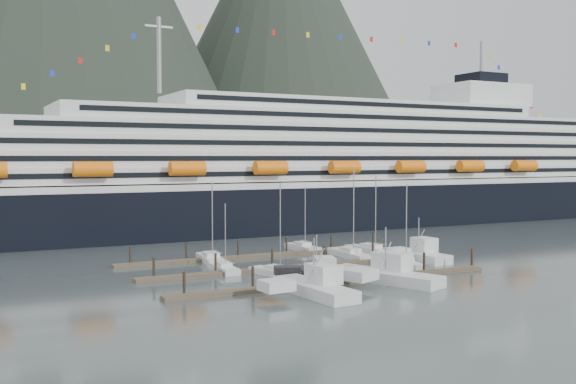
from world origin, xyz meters
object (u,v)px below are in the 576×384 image
at_px(sailboat_g, 371,250).
at_px(trawler_e, 418,255).
at_px(sailboat_c, 224,269).
at_px(trawler_b, 316,275).
at_px(sailboat_d, 350,255).
at_px(sailboat_e, 211,260).
at_px(sailboat_h, 404,264).
at_px(cruise_ship, 322,176).
at_px(sailboat_b, 276,273).
at_px(trawler_c, 385,275).
at_px(trawler_a, 313,287).
at_px(sailboat_f, 303,248).

height_order(sailboat_g, trawler_e, sailboat_g).
bearing_deg(sailboat_c, trawler_e, -96.02).
distance_m(trawler_b, trawler_e, 25.01).
bearing_deg(trawler_e, sailboat_c, 78.20).
bearing_deg(sailboat_d, sailboat_e, 80.10).
relative_size(sailboat_e, sailboat_h, 1.02).
relative_size(cruise_ship, sailboat_c, 20.16).
bearing_deg(sailboat_g, trawler_e, 176.48).
bearing_deg(trawler_b, cruise_ship, -12.02).
bearing_deg(sailboat_c, sailboat_g, -76.13).
bearing_deg(sailboat_c, sailboat_d, -79.84).
xyz_separation_m(sailboat_e, sailboat_g, (28.65, -2.69, -0.00)).
height_order(sailboat_b, sailboat_c, sailboat_b).
bearing_deg(trawler_c, sailboat_e, 7.10).
bearing_deg(trawler_a, sailboat_b, -11.86).
xyz_separation_m(trawler_a, trawler_c, (12.62, 2.90, 0.04)).
relative_size(cruise_ship, sailboat_h, 15.91).
xyz_separation_m(sailboat_e, trawler_c, (14.64, -26.56, 0.58)).
height_order(trawler_a, trawler_c, trawler_c).
distance_m(sailboat_b, trawler_c, 15.46).
distance_m(sailboat_g, trawler_c, 27.68).
bearing_deg(trawler_e, trawler_b, 105.79).
bearing_deg(sailboat_d, sailboat_g, -61.23).
distance_m(trawler_a, trawler_e, 32.58).
bearing_deg(sailboat_e, sailboat_h, -117.59).
height_order(sailboat_d, trawler_a, sailboat_d).
height_order(trawler_c, trawler_e, trawler_c).
height_order(sailboat_c, trawler_b, sailboat_c).
relative_size(sailboat_d, sailboat_h, 1.18).
distance_m(sailboat_b, trawler_a, 14.12).
height_order(sailboat_d, sailboat_g, sailboat_d).
distance_m(sailboat_e, trawler_e, 33.27).
distance_m(sailboat_b, trawler_e, 26.61).
bearing_deg(trawler_b, trawler_e, -52.06).
xyz_separation_m(sailboat_e, sailboat_f, (19.52, 5.54, -0.01)).
bearing_deg(sailboat_b, sailboat_h, -112.44).
distance_m(sailboat_h, trawler_b, 18.44).
bearing_deg(sailboat_f, trawler_e, -152.86).
xyz_separation_m(cruise_ship, trawler_e, (-13.41, -53.98, -11.08)).
height_order(sailboat_c, sailboat_e, sailboat_e).
height_order(sailboat_e, sailboat_h, sailboat_e).
bearing_deg(trawler_c, sailboat_c, 20.27).
bearing_deg(trawler_b, trawler_c, -102.95).
bearing_deg(trawler_a, trawler_e, -64.91).
height_order(sailboat_c, trawler_a, sailboat_c).
xyz_separation_m(sailboat_c, sailboat_f, (20.89, 14.34, 0.02)).
distance_m(sailboat_g, trawler_a, 37.77).
relative_size(sailboat_b, trawler_a, 0.96).
xyz_separation_m(sailboat_b, trawler_b, (2.90, -6.23, 0.47)).
bearing_deg(sailboat_e, trawler_b, -155.12).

